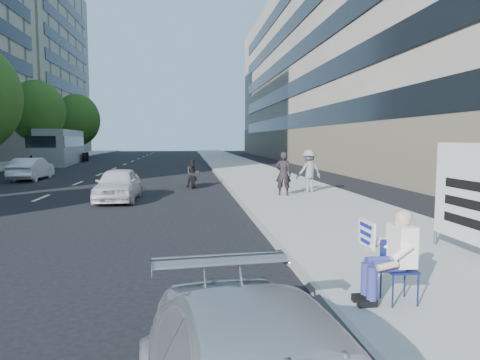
{
  "coord_description": "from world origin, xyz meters",
  "views": [
    {
      "loc": [
        -0.51,
        -10.35,
        2.42
      ],
      "look_at": [
        0.96,
        1.48,
        1.28
      ],
      "focal_mm": 32.0,
      "sensor_mm": 36.0,
      "label": 1
    }
  ],
  "objects": [
    {
      "name": "jogger",
      "position": [
        4.69,
        7.47,
        1.06
      ],
      "size": [
        1.32,
        0.99,
        1.82
      ],
      "primitive_type": "imported",
      "rotation": [
        0.0,
        0.0,
        3.43
      ],
      "color": "slate",
      "rests_on": "near_sidewalk"
    },
    {
      "name": "motorcycle",
      "position": [
        -0.23,
        11.31,
        0.64
      ],
      "size": [
        0.75,
        2.05,
        1.42
      ],
      "rotation": [
        0.0,
        0.0,
        0.11
      ],
      "color": "black",
      "rests_on": "ground"
    },
    {
      "name": "near_building",
      "position": [
        17.0,
        32.0,
        10.0
      ],
      "size": [
        14.0,
        70.0,
        20.0
      ],
      "primitive_type": "cube",
      "color": "gray",
      "rests_on": "ground"
    },
    {
      "name": "bus",
      "position": [
        -12.66,
        33.34,
        1.64
      ],
      "size": [
        3.65,
        12.25,
        3.3
      ],
      "rotation": [
        0.0,
        0.0,
        0.09
      ],
      "color": "gray",
      "rests_on": "ground"
    },
    {
      "name": "white_sedan_near",
      "position": [
        -3.22,
        6.87,
        0.65
      ],
      "size": [
        1.55,
        3.81,
        1.29
      ],
      "primitive_type": "imported",
      "rotation": [
        0.0,
        0.0,
        -0.01
      ],
      "color": "silver",
      "rests_on": "ground"
    },
    {
      "name": "ground",
      "position": [
        0.0,
        0.0,
        0.0
      ],
      "size": [
        160.0,
        160.0,
        0.0
      ],
      "primitive_type": "plane",
      "color": "black",
      "rests_on": "ground"
    },
    {
      "name": "near_sidewalk",
      "position": [
        4.0,
        20.0,
        0.07
      ],
      "size": [
        5.0,
        120.0,
        0.15
      ],
      "primitive_type": "cube",
      "color": "#A6A39B",
      "rests_on": "ground"
    },
    {
      "name": "white_sedan_mid",
      "position": [
        -9.73,
        16.38,
        0.66
      ],
      "size": [
        1.47,
        4.04,
        1.32
      ],
      "primitive_type": "imported",
      "rotation": [
        0.0,
        0.0,
        3.12
      ],
      "color": "silver",
      "rests_on": "ground"
    },
    {
      "name": "pedestrian_woman",
      "position": [
        3.35,
        6.5,
        1.03
      ],
      "size": [
        0.73,
        0.58,
        1.76
      ],
      "primitive_type": "imported",
      "rotation": [
        0.0,
        0.0,
        2.86
      ],
      "color": "black",
      "rests_on": "near_sidewalk"
    },
    {
      "name": "tree_far_d",
      "position": [
        -13.7,
        30.0,
        4.89
      ],
      "size": [
        4.8,
        4.8,
        7.65
      ],
      "color": "#382616",
      "rests_on": "ground"
    },
    {
      "name": "seated_protester",
      "position": [
        2.29,
        -4.86,
        0.87
      ],
      "size": [
        0.83,
        1.12,
        1.31
      ],
      "color": "navy",
      "rests_on": "near_sidewalk"
    },
    {
      "name": "tree_far_e",
      "position": [
        -13.7,
        44.0,
        4.78
      ],
      "size": [
        5.4,
        5.4,
        7.89
      ],
      "color": "#382616",
      "rests_on": "ground"
    }
  ]
}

